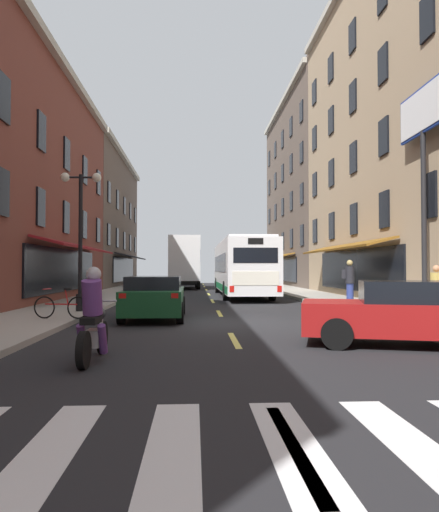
{
  "coord_description": "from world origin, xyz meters",
  "views": [
    {
      "loc": [
        -0.91,
        -14.39,
        1.63
      ],
      "look_at": [
        0.41,
        10.73,
        2.29
      ],
      "focal_mm": 33.62,
      "sensor_mm": 36.0,
      "label": 1
    }
  ],
  "objects": [
    {
      "name": "pedestrian_far",
      "position": [
        6.42,
        -0.24,
        0.95
      ],
      "size": [
        0.36,
        0.36,
        1.6
      ],
      "rotation": [
        0.0,
        0.0,
        4.74
      ],
      "color": "black",
      "rests_on": "sidewalk_right"
    },
    {
      "name": "sedan_far",
      "position": [
        -1.61,
        34.75,
        0.69
      ],
      "size": [
        1.95,
        4.64,
        1.34
      ],
      "color": "#515154",
      "rests_on": "ground"
    },
    {
      "name": "sidewalk_right",
      "position": [
        5.9,
        0.0,
        0.07
      ],
      "size": [
        3.0,
        80.0,
        0.14
      ],
      "primitive_type": "cube",
      "color": "#A39E93",
      "rests_on": "ground"
    },
    {
      "name": "ground_plane",
      "position": [
        0.0,
        0.0,
        -0.05
      ],
      "size": [
        34.8,
        80.0,
        0.1
      ],
      "primitive_type": "cube",
      "color": "black"
    },
    {
      "name": "street_lamp_twin",
      "position": [
        -4.91,
        2.64,
        2.85
      ],
      "size": [
        1.42,
        0.32,
        4.87
      ],
      "color": "black",
      "rests_on": "sidewalk_left"
    },
    {
      "name": "bicycle_near",
      "position": [
        -4.86,
        0.08,
        0.5
      ],
      "size": [
        1.69,
        0.49,
        0.91
      ],
      "color": "black",
      "rests_on": "sidewalk_left"
    },
    {
      "name": "sedan_near",
      "position": [
        -2.19,
        1.2,
        0.71
      ],
      "size": [
        1.95,
        4.36,
        1.38
      ],
      "color": "#144723",
      "rests_on": "ground"
    },
    {
      "name": "motorcycle_rider",
      "position": [
        -2.68,
        -5.83,
        0.71
      ],
      "size": [
        0.62,
        2.07,
        1.66
      ],
      "color": "black",
      "rests_on": "ground"
    },
    {
      "name": "transit_bus",
      "position": [
        1.85,
        13.62,
        1.71
      ],
      "size": [
        2.7,
        12.49,
        3.25
      ],
      "color": "white",
      "rests_on": "ground"
    },
    {
      "name": "pedestrian_near",
      "position": [
        5.33,
        4.61,
        1.12
      ],
      "size": [
        0.52,
        0.4,
        1.84
      ],
      "rotation": [
        0.0,
        0.0,
        4.42
      ],
      "color": "navy",
      "rests_on": "sidewalk_right"
    },
    {
      "name": "sidewalk_left",
      "position": [
        -5.9,
        0.0,
        0.07
      ],
      "size": [
        3.0,
        80.0,
        0.14
      ],
      "primitive_type": "cube",
      "color": "#A39E93",
      "rests_on": "ground"
    },
    {
      "name": "billboard_sign",
      "position": [
        7.05,
        1.78,
        6.25
      ],
      "size": [
        0.4,
        3.35,
        7.83
      ],
      "color": "black",
      "rests_on": "sidewalk_right"
    },
    {
      "name": "box_truck",
      "position": [
        -1.74,
        24.55,
        2.09
      ],
      "size": [
        2.62,
        7.44,
        4.14
      ],
      "color": "white",
      "rests_on": "ground"
    },
    {
      "name": "sedan_mid",
      "position": [
        3.74,
        -4.53,
        0.7
      ],
      "size": [
        4.87,
        2.89,
        1.37
      ],
      "color": "maroon",
      "rests_on": "ground"
    },
    {
      "name": "lane_centre_dashes",
      "position": [
        0.0,
        -0.25,
        0.0
      ],
      "size": [
        0.14,
        73.9,
        0.01
      ],
      "color": "#DBCC4C",
      "rests_on": "ground"
    },
    {
      "name": "crosswalk_near",
      "position": [
        0.0,
        -10.0,
        0.0
      ],
      "size": [
        7.1,
        2.8,
        0.01
      ],
      "color": "silver",
      "rests_on": "ground"
    }
  ]
}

